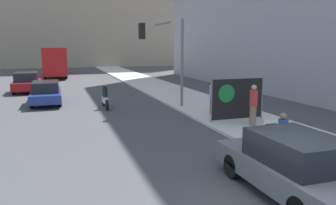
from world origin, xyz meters
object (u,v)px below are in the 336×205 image
parked_car_curbside (293,165)px  motorcycle_on_road (105,98)px  city_bus_on_road (55,60)px  seated_protester (284,130)px  car_on_road_nearest (46,92)px  traffic_light_pole (166,48)px  protest_banner (237,99)px  pedestrian_behind (213,97)px  car_on_road_midblock (27,82)px  jogger_on_sidewalk (253,105)px

parked_car_curbside → motorcycle_on_road: size_ratio=1.96×
parked_car_curbside → city_bus_on_road: bearing=98.6°
seated_protester → car_on_road_nearest: (-7.63, 12.62, -0.08)m
traffic_light_pole → protest_banner: bearing=-66.4°
protest_banner → motorcycle_on_road: (-5.15, 5.69, -0.57)m
pedestrian_behind → protest_banner: (0.34, -1.77, 0.17)m
parked_car_curbside → seated_protester: bearing=55.8°
traffic_light_pole → car_on_road_midblock: bearing=128.1°
parked_car_curbside → car_on_road_nearest: size_ratio=0.90×
protest_banner → city_bus_on_road: (-7.89, 28.29, 0.81)m
city_bus_on_road → pedestrian_behind: bearing=-74.1°
traffic_light_pole → car_on_road_nearest: traffic_light_pole is taller
pedestrian_behind → traffic_light_pole: traffic_light_pole is taller
traffic_light_pole → city_bus_on_road: traffic_light_pole is taller
parked_car_curbside → motorcycle_on_road: 12.86m
motorcycle_on_road → car_on_road_nearest: bearing=140.0°
pedestrian_behind → protest_banner: size_ratio=0.63×
car_on_road_nearest → car_on_road_midblock: 6.45m
parked_car_curbside → motorcycle_on_road: bearing=101.7°
pedestrian_behind → motorcycle_on_road: bearing=81.0°
jogger_on_sidewalk → traffic_light_pole: size_ratio=0.36×
jogger_on_sidewalk → pedestrian_behind: bearing=-62.0°
traffic_light_pole → jogger_on_sidewalk: bearing=-68.9°
protest_banner → car_on_road_midblock: bearing=124.2°
car_on_road_midblock → car_on_road_nearest: bearing=-75.9°
jogger_on_sidewalk → seated_protester: bearing=91.3°
traffic_light_pole → motorcycle_on_road: size_ratio=2.29×
car_on_road_nearest → protest_banner: bearing=-45.1°
car_on_road_nearest → city_bus_on_road: (0.48, 19.90, 1.24)m
jogger_on_sidewalk → pedestrian_behind: size_ratio=1.06×
pedestrian_behind → traffic_light_pole: size_ratio=0.34×
pedestrian_behind → parked_car_curbside: bearing=-164.1°
traffic_light_pole → motorcycle_on_road: (-3.23, 1.29, -2.84)m
protest_banner → traffic_light_pole: traffic_light_pole is taller
jogger_on_sidewalk → parked_car_curbside: jogger_on_sidewalk is taller
protest_banner → parked_car_curbside: 7.37m
seated_protester → parked_car_curbside: 3.22m
parked_car_curbside → car_on_road_midblock: (-7.40, 21.54, 0.02)m
car_on_road_midblock → parked_car_curbside: bearing=-71.1°
parked_car_curbside → car_on_road_midblock: car_on_road_midblock is taller
city_bus_on_road → car_on_road_midblock: bearing=-98.6°
jogger_on_sidewalk → parked_car_curbside: bearing=82.4°
traffic_light_pole → parked_car_curbside: traffic_light_pole is taller
jogger_on_sidewalk → protest_banner: 1.06m
seated_protester → protest_banner: protest_banner is taller
seated_protester → protest_banner: size_ratio=0.46×
city_bus_on_road → car_on_road_nearest: bearing=-91.4°
jogger_on_sidewalk → traffic_light_pole: traffic_light_pole is taller
car_on_road_midblock → city_bus_on_road: bearing=81.4°
jogger_on_sidewalk → city_bus_on_road: city_bus_on_road is taller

